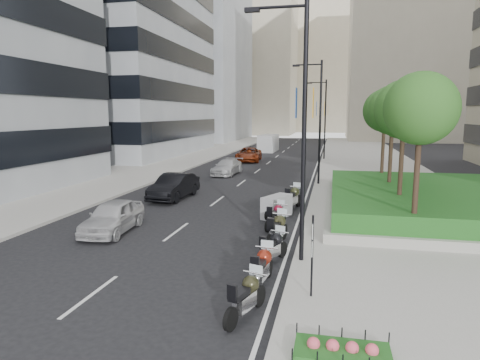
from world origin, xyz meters
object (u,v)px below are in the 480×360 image
(lamp_post_0, at_px, (300,119))
(car_b, at_px, (174,186))
(lamp_post_2, at_px, (324,115))
(motorcycle_4, at_px, (276,216))
(motorcycle_6, at_px, (293,198))
(lamp_post_1, at_px, (318,116))
(parking_sign, at_px, (312,252))
(motorcycle_5, at_px, (277,207))
(motorcycle_0, at_px, (246,296))
(car_c, at_px, (227,167))
(motorcycle_1, at_px, (262,268))
(motorcycle_2, at_px, (273,248))
(car_d, at_px, (249,155))
(car_a, at_px, (113,216))
(delivery_van, at_px, (268,144))
(motorcycle_3, at_px, (277,230))

(lamp_post_0, relative_size, car_b, 1.91)
(lamp_post_2, xyz_separation_m, motorcycle_4, (-1.34, -30.45, -4.50))
(motorcycle_6, bearing_deg, lamp_post_1, 9.24)
(parking_sign, distance_m, motorcycle_5, 9.83)
(car_b, bearing_deg, lamp_post_1, 42.47)
(motorcycle_4, bearing_deg, parking_sign, -148.00)
(parking_sign, xyz_separation_m, motorcycle_0, (-1.59, -1.34, -0.89))
(lamp_post_0, bearing_deg, lamp_post_2, 90.00)
(lamp_post_2, height_order, car_c, lamp_post_2)
(parking_sign, bearing_deg, lamp_post_2, 90.99)
(parking_sign, relative_size, motorcycle_4, 1.21)
(motorcycle_1, bearing_deg, motorcycle_5, 11.36)
(motorcycle_2, relative_size, car_d, 0.37)
(motorcycle_5, height_order, car_b, car_b)
(motorcycle_4, bearing_deg, lamp_post_1, 11.09)
(car_d, bearing_deg, car_b, -95.99)
(parking_sign, bearing_deg, motorcycle_4, 104.78)
(car_a, bearing_deg, motorcycle_5, 27.75)
(parking_sign, distance_m, delivery_van, 48.31)
(motorcycle_0, bearing_deg, motorcycle_3, 17.16)
(motorcycle_2, bearing_deg, motorcycle_5, 26.84)
(motorcycle_5, height_order, car_a, car_a)
(motorcycle_2, relative_size, car_b, 0.43)
(lamp_post_2, relative_size, car_d, 1.64)
(parking_sign, relative_size, car_b, 0.53)
(motorcycle_0, distance_m, motorcycle_2, 4.21)
(lamp_post_1, relative_size, car_a, 2.13)
(motorcycle_5, bearing_deg, car_d, 38.56)
(motorcycle_6, height_order, car_b, car_b)
(lamp_post_2, bearing_deg, motorcycle_6, -92.07)
(motorcycle_3, relative_size, car_a, 0.55)
(lamp_post_1, distance_m, motorcycle_6, 9.44)
(car_b, bearing_deg, motorcycle_2, -49.98)
(parking_sign, distance_m, car_c, 25.59)
(lamp_post_2, height_order, delivery_van, lamp_post_2)
(lamp_post_2, height_order, motorcycle_0, lamp_post_2)
(lamp_post_0, bearing_deg, motorcycle_5, 103.54)
(motorcycle_3, height_order, car_a, car_a)
(motorcycle_0, bearing_deg, car_d, 28.04)
(lamp_post_0, xyz_separation_m, motorcycle_3, (-0.96, 2.05, -4.44))
(motorcycle_3, relative_size, car_b, 0.50)
(lamp_post_1, height_order, motorcycle_2, lamp_post_1)
(parking_sign, xyz_separation_m, car_a, (-9.03, 5.33, -0.74))
(motorcycle_0, xyz_separation_m, car_d, (-7.05, 36.06, 0.20))
(motorcycle_6, relative_size, car_d, 0.43)
(car_c, bearing_deg, motorcycle_2, -67.46)
(motorcycle_2, bearing_deg, motorcycle_1, -160.72)
(lamp_post_0, bearing_deg, car_b, 129.94)
(motorcycle_5, distance_m, car_a, 8.00)
(motorcycle_2, bearing_deg, lamp_post_0, -60.81)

